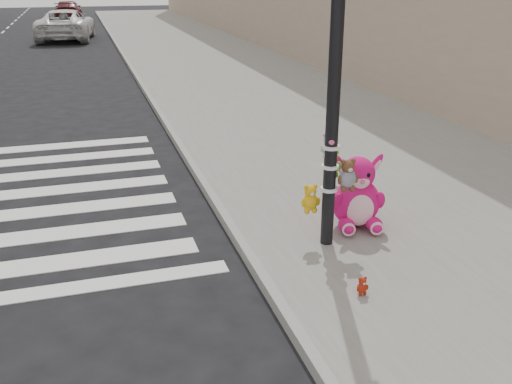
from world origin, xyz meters
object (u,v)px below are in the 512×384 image
object	(u,v)px
signal_pole	(333,120)
car_white_near	(66,25)
red_teddy	(362,286)
pink_bunny	(357,197)

from	to	relation	value
signal_pole	car_white_near	xyz separation A→B (m)	(-3.38, 26.73, -1.00)
signal_pole	car_white_near	world-z (taller)	signal_pole
signal_pole	red_teddy	world-z (taller)	signal_pole
car_white_near	signal_pole	bearing A→B (deg)	103.68
red_teddy	car_white_near	distance (m)	28.23
signal_pole	pink_bunny	bearing A→B (deg)	31.66
signal_pole	pink_bunny	xyz separation A→B (m)	(0.58, 0.36, -1.21)
red_teddy	car_white_near	bearing A→B (deg)	93.32
red_teddy	car_white_near	xyz separation A→B (m)	(-3.22, 28.04, 0.54)
pink_bunny	car_white_near	world-z (taller)	car_white_near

